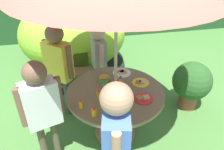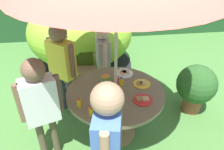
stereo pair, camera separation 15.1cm
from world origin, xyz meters
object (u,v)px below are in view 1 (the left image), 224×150
(juice_bottle_mid_right, at_px, (121,93))
(plate_back_edge, at_px, (122,73))
(juice_bottle_far_right, at_px, (94,112))
(juice_bottle_center_front, at_px, (81,104))
(plate_center_back, at_px, (141,82))
(child_in_white_shirt, at_px, (41,104))
(snack_bowl, at_px, (104,78))
(plate_mid_left, at_px, (143,98))
(juice_bottle_front_edge, at_px, (99,94))
(child_in_yellow_shirt, at_px, (58,61))
(dome_tent, at_px, (73,35))
(child_in_blue_shirt, at_px, (116,138))
(juice_bottle_far_left, at_px, (105,88))
(juice_bottle_near_right, at_px, (120,81))
(cup_near, at_px, (116,79))
(potted_plant, at_px, (192,83))
(child_in_grey_shirt, at_px, (99,54))
(juice_bottle_near_left, at_px, (109,114))
(wooden_chair, at_px, (74,61))
(garden_table, at_px, (115,100))

(juice_bottle_mid_right, bearing_deg, plate_back_edge, 74.55)
(juice_bottle_far_right, xyz_separation_m, juice_bottle_center_front, (-0.13, 0.15, 0.00))
(plate_center_back, bearing_deg, juice_bottle_far_right, -143.96)
(child_in_white_shirt, xyz_separation_m, juice_bottle_center_front, (0.39, 0.03, -0.10))
(snack_bowl, distance_m, juice_bottle_center_front, 0.59)
(plate_mid_left, distance_m, juice_bottle_mid_right, 0.27)
(juice_bottle_front_edge, bearing_deg, child_in_yellow_shirt, 123.73)
(child_in_white_shirt, bearing_deg, snack_bowl, 17.67)
(dome_tent, relative_size, juice_bottle_mid_right, 20.98)
(child_in_blue_shirt, bearing_deg, plate_back_edge, -3.88)
(dome_tent, distance_m, juice_bottle_far_left, 2.03)
(dome_tent, xyz_separation_m, juice_bottle_mid_right, (0.46, -2.13, 0.07))
(dome_tent, xyz_separation_m, child_in_yellow_shirt, (-0.25, -1.44, 0.21))
(juice_bottle_near_right, bearing_deg, plate_mid_left, -61.54)
(child_in_white_shirt, xyz_separation_m, plate_center_back, (1.18, 0.37, -0.14))
(child_in_yellow_shirt, distance_m, juice_bottle_front_edge, 0.81)
(plate_mid_left, relative_size, cup_near, 3.27)
(juice_bottle_center_front, distance_m, cup_near, 0.66)
(cup_near, bearing_deg, juice_bottle_mid_right, -92.29)
(potted_plant, relative_size, snack_bowl, 5.46)
(snack_bowl, distance_m, juice_bottle_far_right, 0.67)
(child_in_grey_shirt, bearing_deg, snack_bowl, -6.88)
(child_in_grey_shirt, height_order, juice_bottle_far_right, child_in_grey_shirt)
(child_in_blue_shirt, xyz_separation_m, plate_mid_left, (0.48, 0.69, -0.21))
(juice_bottle_front_edge, bearing_deg, juice_bottle_mid_right, -4.64)
(juice_bottle_near_left, height_order, juice_bottle_near_right, juice_bottle_near_right)
(juice_bottle_center_front, distance_m, juice_bottle_front_edge, 0.26)
(wooden_chair, relative_size, juice_bottle_front_edge, 8.79)
(garden_table, xyz_separation_m, child_in_blue_shirt, (-0.20, -0.91, 0.35))
(juice_bottle_near_left, relative_size, juice_bottle_near_right, 0.96)
(garden_table, height_order, dome_tent, dome_tent)
(garden_table, distance_m, juice_bottle_far_left, 0.22)
(garden_table, distance_m, snack_bowl, 0.32)
(juice_bottle_near_right, height_order, juice_bottle_far_left, juice_bottle_far_left)
(juice_bottle_near_right, relative_size, juice_bottle_far_left, 0.99)
(plate_mid_left, xyz_separation_m, juice_bottle_front_edge, (-0.50, 0.13, 0.04))
(child_in_blue_shirt, xyz_separation_m, juice_bottle_near_left, (0.03, 0.47, -0.17))
(garden_table, bearing_deg, juice_bottle_far_left, 173.62)
(plate_center_back, bearing_deg, juice_bottle_mid_right, -145.90)
(wooden_chair, distance_m, child_in_white_shirt, 1.55)
(juice_bottle_far_right, bearing_deg, plate_mid_left, 15.59)
(dome_tent, distance_m, juice_bottle_front_edge, 2.12)
(plate_center_back, xyz_separation_m, juice_bottle_far_right, (-0.66, -0.48, 0.04))
(garden_table, height_order, wooden_chair, wooden_chair)
(child_in_white_shirt, bearing_deg, plate_back_edge, 15.24)
(juice_bottle_near_right, relative_size, juice_bottle_far_right, 1.02)
(juice_bottle_near_left, relative_size, juice_bottle_center_front, 0.95)
(plate_center_back, distance_m, cup_near, 0.32)
(garden_table, bearing_deg, wooden_chair, 110.72)
(plate_mid_left, bearing_deg, child_in_white_shirt, -177.55)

